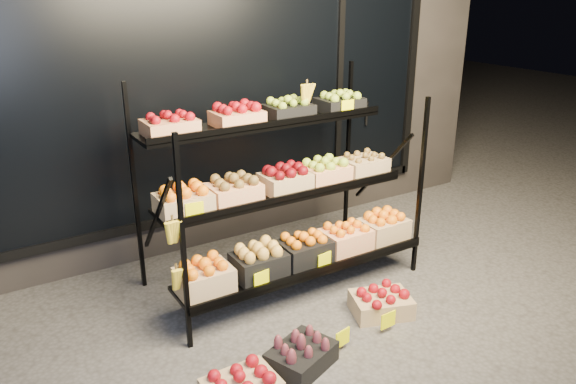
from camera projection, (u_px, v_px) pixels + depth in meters
ground at (328, 315)px, 4.18m from camera, size 24.00×24.00×0.00m
building at (182, 43)px, 5.62m from camera, size 6.00×2.08×3.50m
display_rack at (285, 192)px, 4.37m from camera, size 2.18×1.02×1.68m
tag_floor_a at (342, 343)px, 3.76m from camera, size 0.13×0.01×0.12m
tag_floor_b at (388, 325)px, 3.95m from camera, size 0.13×0.01×0.12m
floor_crate_midleft at (301, 354)px, 3.59m from camera, size 0.50×0.43×0.21m
floor_crate_midright at (381, 302)px, 4.17m from camera, size 0.51×0.44×0.21m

